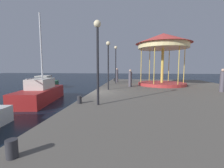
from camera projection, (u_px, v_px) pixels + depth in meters
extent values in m
plane|color=black|center=(92.00, 102.00, 12.27)|extent=(120.00, 120.00, 0.00)
cube|color=#5B564F|center=(180.00, 99.00, 11.39)|extent=(13.47, 27.52, 0.80)
cube|color=maroon|center=(40.00, 95.00, 12.18)|extent=(2.82, 5.84, 1.05)
cube|color=beige|center=(41.00, 84.00, 12.24)|extent=(1.76, 2.65, 0.79)
cylinder|color=silver|center=(41.00, 51.00, 12.36)|extent=(0.12, 0.12, 5.96)
cylinder|color=silver|center=(35.00, 78.00, 11.33)|extent=(0.45, 2.51, 0.08)
cube|color=#236638|center=(46.00, 85.00, 20.76)|extent=(3.32, 5.84, 0.80)
cube|color=beige|center=(44.00, 79.00, 19.72)|extent=(1.98, 2.70, 0.90)
cube|color=#4C6070|center=(47.00, 77.00, 20.90)|extent=(1.21, 0.40, 0.41)
cylinder|color=#B23333|center=(162.00, 84.00, 16.74)|extent=(4.99, 4.99, 0.30)
cylinder|color=gold|center=(162.00, 66.00, 16.53)|extent=(0.28, 0.28, 3.62)
cylinder|color=#F2E099|center=(163.00, 46.00, 16.31)|extent=(5.22, 5.22, 0.50)
cone|color=#C63D38|center=(163.00, 39.00, 16.23)|extent=(5.79, 5.79, 1.09)
cylinder|color=gold|center=(184.00, 66.00, 16.25)|extent=(0.08, 0.08, 3.62)
cylinder|color=gold|center=(169.00, 66.00, 18.31)|extent=(0.08, 0.08, 3.62)
cylinder|color=gold|center=(150.00, 66.00, 18.59)|extent=(0.08, 0.08, 3.62)
cylinder|color=gold|center=(141.00, 66.00, 16.81)|extent=(0.08, 0.08, 3.62)
cylinder|color=gold|center=(154.00, 66.00, 14.75)|extent=(0.08, 0.08, 3.62)
cylinder|color=gold|center=(179.00, 65.00, 14.47)|extent=(0.08, 0.08, 3.62)
cylinder|color=black|center=(98.00, 67.00, 7.73)|extent=(0.12, 0.12, 3.86)
sphere|color=#F9E5B2|center=(97.00, 24.00, 7.51)|extent=(0.36, 0.36, 0.36)
cylinder|color=black|center=(108.00, 68.00, 13.21)|extent=(0.12, 0.12, 3.77)
sphere|color=#F9E5B2|center=(108.00, 43.00, 12.99)|extent=(0.36, 0.36, 0.36)
cylinder|color=black|center=(116.00, 66.00, 18.61)|extent=(0.12, 0.12, 4.13)
sphere|color=#F9E5B2|center=(116.00, 47.00, 18.37)|extent=(0.36, 0.36, 0.36)
cylinder|color=#2D2D33|center=(79.00, 100.00, 8.23)|extent=(0.24, 0.24, 0.40)
cylinder|color=#2D2D33|center=(114.00, 80.00, 21.73)|extent=(0.24, 0.24, 0.40)
cylinder|color=#2D2D33|center=(12.00, 149.00, 3.26)|extent=(0.24, 0.24, 0.40)
cylinder|color=#514C56|center=(222.00, 82.00, 12.07)|extent=(0.34, 0.34, 1.59)
sphere|color=tan|center=(223.00, 70.00, 11.98)|extent=(0.24, 0.24, 0.24)
cylinder|color=#514C56|center=(130.00, 79.00, 15.42)|extent=(0.34, 0.34, 1.50)
sphere|color=tan|center=(130.00, 71.00, 15.33)|extent=(0.24, 0.24, 0.24)
cylinder|color=#514C56|center=(117.00, 76.00, 20.21)|extent=(0.34, 0.34, 1.61)
sphere|color=tan|center=(117.00, 69.00, 20.12)|extent=(0.24, 0.24, 0.24)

